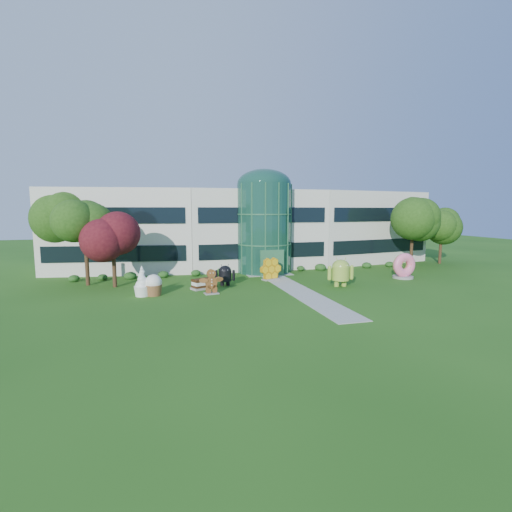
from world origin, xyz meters
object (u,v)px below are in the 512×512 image
object	(u,v)px
android_black	(225,274)
donut	(403,266)
android_green	(341,271)
gingerbread	(211,281)

from	to	relation	value
android_black	donut	xyz separation A→B (m)	(18.31, -1.22, 0.22)
android_black	donut	size ratio (longest dim) A/B	0.83
android_black	donut	distance (m)	18.35
android_green	gingerbread	world-z (taller)	android_green
android_green	donut	bearing A→B (deg)	19.29
donut	gingerbread	distance (m)	20.13
android_green	donut	distance (m)	8.39
android_green	android_black	xyz separation A→B (m)	(-10.14, 3.18, -0.36)
android_black	gingerbread	size ratio (longest dim) A/B	0.96
android_green	donut	size ratio (longest dim) A/B	1.11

